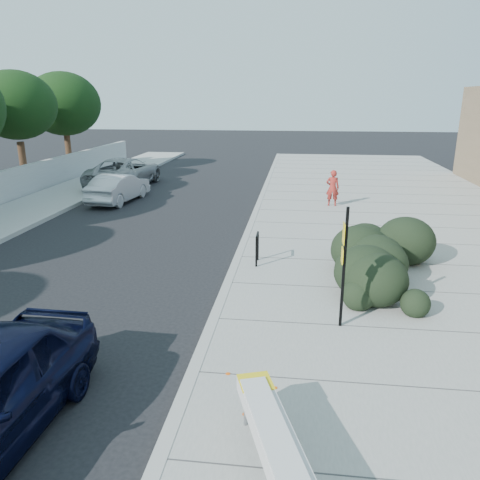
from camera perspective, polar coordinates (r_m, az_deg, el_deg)
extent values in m
plane|color=black|center=(10.00, -3.21, -10.27)|extent=(120.00, 120.00, 0.00)
cube|color=gray|center=(14.99, 22.03, -1.76)|extent=(11.20, 50.00, 0.15)
cube|color=#9E9E99|center=(14.55, 0.24, -0.99)|extent=(0.22, 50.00, 0.17)
cube|color=#9E9E99|center=(17.37, -26.97, 0.12)|extent=(0.22, 50.00, 0.17)
cylinder|color=#332114|center=(26.99, -24.89, 8.26)|extent=(0.36, 0.36, 2.40)
ellipsoid|color=black|center=(26.78, -25.71, 14.59)|extent=(4.00, 4.00, 3.40)
cylinder|color=#332114|center=(31.31, -20.14, 9.80)|extent=(0.36, 0.36, 2.40)
ellipsoid|color=black|center=(31.13, -20.72, 15.27)|extent=(4.40, 4.40, 3.74)
cylinder|color=gray|center=(6.97, 0.67, -20.23)|extent=(0.05, 0.05, 0.42)
cylinder|color=gray|center=(7.03, 3.16, -19.91)|extent=(0.05, 0.05, 0.42)
cylinder|color=gray|center=(6.22, 2.47, -23.48)|extent=(0.57, 1.60, 0.04)
cylinder|color=gray|center=(6.29, 5.29, -23.06)|extent=(0.57, 1.60, 0.04)
cube|color=#B2B2B2|center=(6.16, 3.92, -22.24)|extent=(1.12, 2.23, 0.23)
cube|color=yellow|center=(6.76, 1.90, -16.88)|extent=(0.57, 0.56, 0.02)
cylinder|color=black|center=(12.67, 2.01, -1.48)|extent=(0.06, 0.06, 0.83)
cylinder|color=black|center=(13.17, 2.19, -0.75)|extent=(0.06, 0.06, 0.83)
cylinder|color=black|center=(12.80, 2.12, 0.65)|extent=(0.06, 0.53, 0.06)
cube|color=black|center=(9.35, 12.54, -3.40)|extent=(0.06, 0.06, 2.46)
cube|color=yellow|center=(9.13, 12.53, 0.79)|extent=(0.02, 0.28, 0.40)
cube|color=yellow|center=(9.26, 12.36, -1.85)|extent=(0.02, 0.27, 0.30)
ellipsoid|color=black|center=(12.23, 17.86, -1.19)|extent=(2.66, 4.43, 1.57)
imported|color=#B6B6BB|center=(22.05, -14.58, 6.18)|extent=(1.78, 4.03, 1.29)
imported|color=gray|center=(25.84, -13.88, 8.05)|extent=(2.79, 5.66, 1.54)
imported|color=maroon|center=(20.25, 11.22, 6.25)|extent=(0.57, 0.39, 1.52)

